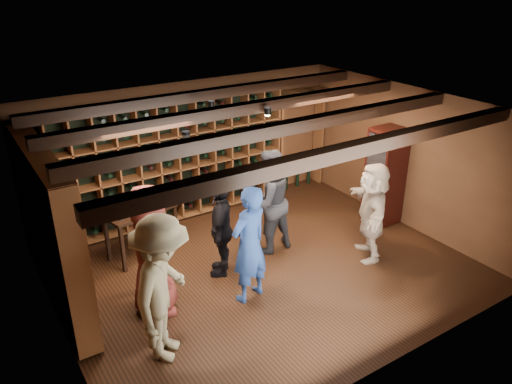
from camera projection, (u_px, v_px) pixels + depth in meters
ground at (265, 269)px, 7.79m from camera, size 6.00×6.00×0.00m
room_shell at (264, 118)px, 6.84m from camera, size 6.00×6.00×6.00m
wine_rack_back at (168, 162)px, 8.84m from camera, size 4.65×0.30×2.20m
wine_rack_left at (52, 230)px, 6.55m from camera, size 0.30×2.65×2.20m
crate_shelf at (300, 115)px, 10.12m from camera, size 1.20×0.32×2.07m
display_cabinet at (384, 178)px, 8.94m from camera, size 0.55×0.50×1.75m
man_blue_shirt at (249, 244)px, 6.78m from camera, size 0.71×0.56×1.72m
man_grey_suit at (268, 201)px, 8.00m from camera, size 0.88×0.70×1.74m
guest_red_floral at (152, 251)px, 6.49m from camera, size 0.79×1.02×1.85m
guest_woman_black at (221, 229)px, 7.42m from camera, size 0.81×0.92×1.49m
guest_khaki at (163, 289)px, 5.71m from camera, size 1.31×1.36×1.86m
guest_beige at (372, 211)px, 7.84m from camera, size 1.20×1.51×1.61m
tasting_table at (140, 214)px, 7.89m from camera, size 1.18×0.77×1.10m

